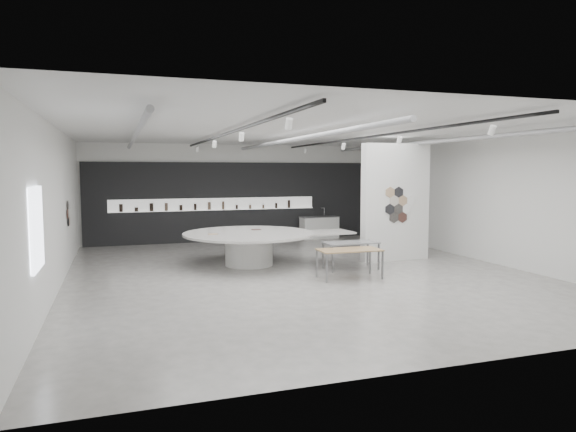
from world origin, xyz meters
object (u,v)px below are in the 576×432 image
object	(u,v)px
partition_column	(395,202)
sample_table_wood	(349,251)
sample_table_stone	(351,244)
display_island	(252,244)
kitchen_counter	(319,227)

from	to	relation	value
partition_column	sample_table_wood	xyz separation A→B (m)	(-2.52, -2.06, -1.10)
partition_column	sample_table_stone	xyz separation A→B (m)	(-1.95, -0.94, -1.10)
sample_table_stone	display_island	bearing A→B (deg)	149.89
display_island	sample_table_stone	size ratio (longest dim) A/B	3.37
sample_table_wood	sample_table_stone	bearing A→B (deg)	62.73
sample_table_stone	kitchen_counter	xyz separation A→B (m)	(1.66, 6.47, -0.25)
kitchen_counter	display_island	bearing A→B (deg)	-133.29
partition_column	sample_table_wood	size ratio (longest dim) A/B	2.21
sample_table_stone	sample_table_wood	bearing A→B (deg)	-117.27
partition_column	sample_table_wood	bearing A→B (deg)	-140.80
display_island	sample_table_wood	world-z (taller)	display_island
sample_table_stone	partition_column	bearing A→B (deg)	25.84
sample_table_stone	kitchen_counter	bearing A→B (deg)	75.61
sample_table_wood	display_island	bearing A→B (deg)	126.93
partition_column	sample_table_stone	distance (m)	2.43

